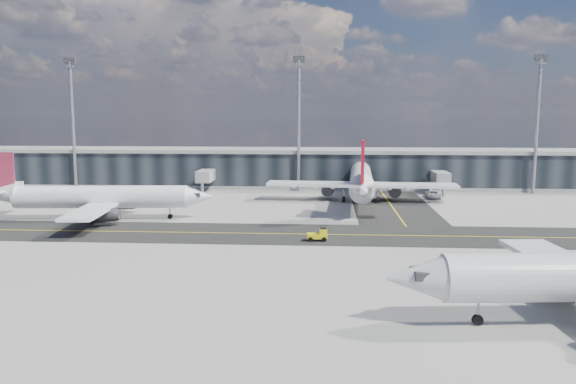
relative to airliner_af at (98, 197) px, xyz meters
name	(u,v)px	position (x,y,z in m)	size (l,w,h in m)	color
ground	(282,240)	(30.52, -13.08, -3.57)	(300.00, 300.00, 0.00)	gray
taxiway_lanes	(313,225)	(34.43, -2.34, -3.56)	(180.00, 63.00, 0.03)	black
terminal_concourse	(300,169)	(30.56, 41.85, 0.52)	(152.00, 19.80, 8.80)	black
floodlight_masts	(299,119)	(30.52, 34.92, 12.04)	(102.50, 0.70, 28.90)	gray
airliner_af	(98,197)	(0.00, 0.00, 0.00)	(36.47, 31.13, 10.80)	silver
airliner_redtail	(361,180)	(43.15, 20.06, 0.64)	(36.66, 43.01, 12.74)	silver
baggage_tug	(319,235)	(35.54, -13.09, -2.72)	(2.76, 1.48, 1.70)	yellow
service_van	(433,194)	(57.92, 26.12, -2.80)	(2.56, 5.54, 1.54)	silver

